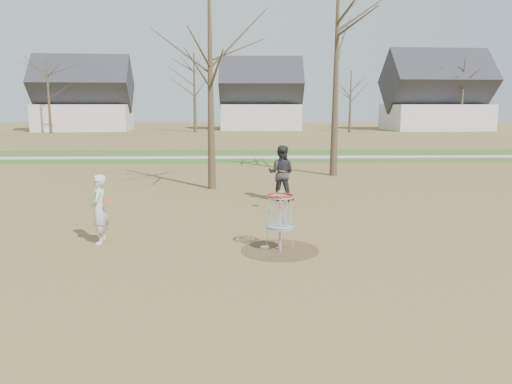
% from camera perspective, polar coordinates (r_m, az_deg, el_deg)
% --- Properties ---
extents(ground, '(160.00, 160.00, 0.00)m').
position_cam_1_polar(ground, '(11.58, 2.75, -6.66)').
color(ground, brown).
rests_on(ground, ground).
extents(green_band, '(160.00, 8.00, 0.01)m').
position_cam_1_polar(green_band, '(32.23, -0.32, 4.17)').
color(green_band, '#2D5119').
rests_on(green_band, ground).
extents(footpath, '(160.00, 1.50, 0.01)m').
position_cam_1_polar(footpath, '(31.24, -0.27, 4.00)').
color(footpath, '#9E9E99').
rests_on(footpath, green_band).
extents(dirt_circle, '(1.80, 1.80, 0.01)m').
position_cam_1_polar(dirt_circle, '(11.58, 2.75, -6.64)').
color(dirt_circle, '#47331E').
rests_on(dirt_circle, ground).
extents(player_standing, '(0.45, 0.64, 1.67)m').
position_cam_1_polar(player_standing, '(12.52, -17.51, -1.90)').
color(player_standing, silver).
rests_on(player_standing, ground).
extents(player_throwing, '(1.10, 0.96, 1.92)m').
position_cam_1_polar(player_throwing, '(17.25, 2.90, 2.18)').
color(player_throwing, '#2B2B2F').
rests_on(player_throwing, ground).
extents(disc_grounded, '(0.22, 0.22, 0.02)m').
position_cam_1_polar(disc_grounded, '(11.74, 1.02, -6.31)').
color(disc_grounded, white).
rests_on(disc_grounded, dirt_circle).
extents(discs_in_play, '(4.62, 3.74, 0.26)m').
position_cam_1_polar(discs_in_play, '(13.68, -5.13, 0.97)').
color(discs_in_play, '#FE3C0D').
rests_on(discs_in_play, ground).
extents(disc_golf_basket, '(0.64, 0.64, 1.35)m').
position_cam_1_polar(disc_golf_basket, '(11.35, 2.79, -2.24)').
color(disc_golf_basket, '#9EA3AD').
rests_on(disc_golf_basket, ground).
extents(bare_trees, '(52.62, 44.98, 9.00)m').
position_cam_1_polar(bare_trees, '(46.95, 1.35, 12.55)').
color(bare_trees, '#382B1E').
rests_on(bare_trees, ground).
extents(houses_row, '(56.51, 10.01, 7.26)m').
position_cam_1_polar(houses_row, '(63.82, 2.77, 10.26)').
color(houses_row, silver).
rests_on(houses_row, ground).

